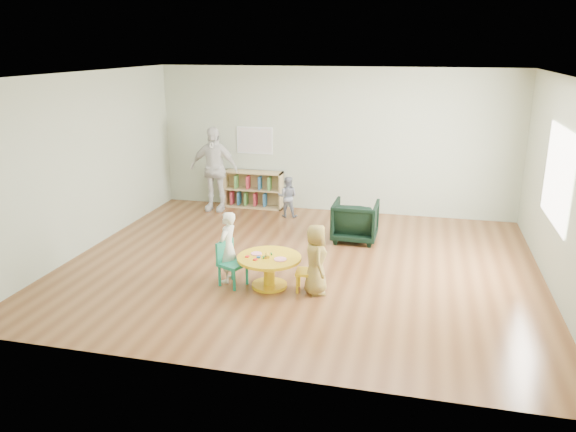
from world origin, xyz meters
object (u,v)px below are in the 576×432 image
object	(u,v)px
kid_chair_right	(310,271)
bookshelf	(253,189)
kid_chair_left	(230,262)
child_left	(228,247)
toddler	(288,197)
activity_table	(269,266)
child_right	(316,259)
adult_caretaker	(214,169)
armchair	(355,221)

from	to	relation	value
kid_chair_right	bookshelf	size ratio (longest dim) A/B	0.44
kid_chair_left	child_left	xyz separation A→B (m)	(-0.07, 0.11, 0.17)
kid_chair_left	bookshelf	bearing A→B (deg)	-145.14
bookshelf	toddler	bearing A→B (deg)	-30.47
activity_table	kid_chair_left	distance (m)	0.54
child_right	adult_caretaker	world-z (taller)	adult_caretaker
armchair	child_left	bearing A→B (deg)	55.13
armchair	toddler	size ratio (longest dim) A/B	0.95
toddler	child_right	bearing A→B (deg)	108.24
kid_chair_right	bookshelf	distance (m)	4.20
bookshelf	child_right	world-z (taller)	child_right
activity_table	child_right	world-z (taller)	child_right
armchair	child_left	size ratio (longest dim) A/B	0.75
child_left	armchair	bearing A→B (deg)	151.89
kid_chair_right	adult_caretaker	world-z (taller)	adult_caretaker
activity_table	kid_chair_right	size ratio (longest dim) A/B	1.66
kid_chair_left	kid_chair_right	bearing A→B (deg)	115.42
activity_table	kid_chair_right	bearing A→B (deg)	0.62
activity_table	toddler	xyz separation A→B (m)	(-0.53, 3.24, 0.09)
kid_chair_right	armchair	xyz separation A→B (m)	(0.34, 2.18, 0.06)
kid_chair_left	child_left	world-z (taller)	child_left
toddler	adult_caretaker	size ratio (longest dim) A/B	0.47
bookshelf	adult_caretaker	size ratio (longest dim) A/B	0.72
bookshelf	armchair	size ratio (longest dim) A/B	1.59
activity_table	armchair	world-z (taller)	armchair
activity_table	child_left	xyz separation A→B (m)	(-0.61, 0.06, 0.20)
child_left	bookshelf	bearing A→B (deg)	-160.95
kid_chair_left	bookshelf	xyz separation A→B (m)	(-0.84, 3.79, 0.03)
child_left	child_right	xyz separation A→B (m)	(1.27, -0.11, -0.02)
toddler	adult_caretaker	bearing A→B (deg)	-6.06
child_right	kid_chair_left	bearing A→B (deg)	69.96
bookshelf	toddler	size ratio (longest dim) A/B	1.51
activity_table	toddler	distance (m)	3.28
activity_table	kid_chair_left	world-z (taller)	kid_chair_left
kid_chair_right	child_left	distance (m)	1.19
armchair	toddler	world-z (taller)	toddler
kid_chair_left	toddler	xyz separation A→B (m)	(0.01, 3.29, 0.06)
bookshelf	adult_caretaker	bearing A→B (deg)	-151.33
kid_chair_left	adult_caretaker	distance (m)	3.77
child_right	bookshelf	bearing A→B (deg)	8.21
kid_chair_right	adult_caretaker	xyz separation A→B (m)	(-2.62, 3.35, 0.55)
kid_chair_left	adult_caretaker	xyz separation A→B (m)	(-1.52, 3.41, 0.50)
child_left	adult_caretaker	xyz separation A→B (m)	(-1.45, 3.30, 0.33)
bookshelf	child_left	distance (m)	3.76
adult_caretaker	child_right	bearing A→B (deg)	-51.18
activity_table	child_left	bearing A→B (deg)	174.76
child_left	adult_caretaker	distance (m)	3.62
toddler	adult_caretaker	xyz separation A→B (m)	(-1.53, 0.12, 0.44)
child_left	activity_table	bearing A→B (deg)	92.10
bookshelf	toddler	distance (m)	0.98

